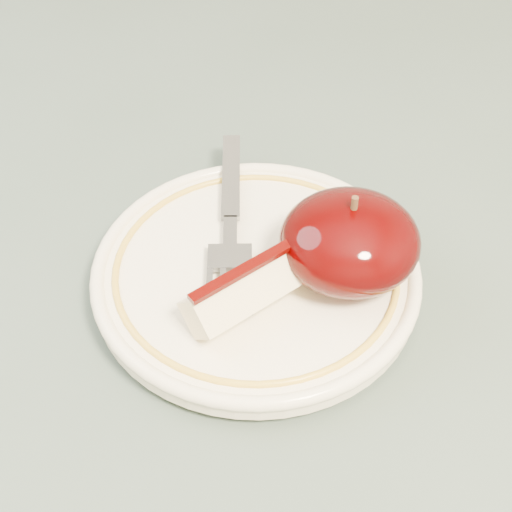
{
  "coord_description": "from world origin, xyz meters",
  "views": [
    {
      "loc": [
        0.09,
        -0.25,
        1.08
      ],
      "look_at": [
        0.09,
        0.05,
        0.78
      ],
      "focal_mm": 50.0,
      "sensor_mm": 36.0,
      "label": 1
    }
  ],
  "objects_px": {
    "apple_half": "(350,241)",
    "fork": "(230,220)",
    "plate": "(256,272)",
    "table": "(119,431)"
  },
  "relations": [
    {
      "from": "apple_half",
      "to": "fork",
      "type": "distance_m",
      "value": 0.08
    },
    {
      "from": "plate",
      "to": "fork",
      "type": "relative_size",
      "value": 1.21
    },
    {
      "from": "plate",
      "to": "apple_half",
      "type": "relative_size",
      "value": 2.44
    },
    {
      "from": "table",
      "to": "plate",
      "type": "xyz_separation_m",
      "value": [
        0.09,
        0.05,
        0.1
      ]
    },
    {
      "from": "plate",
      "to": "fork",
      "type": "xyz_separation_m",
      "value": [
        -0.02,
        0.04,
        0.01
      ]
    },
    {
      "from": "apple_half",
      "to": "fork",
      "type": "bearing_deg",
      "value": 149.16
    },
    {
      "from": "table",
      "to": "plate",
      "type": "height_order",
      "value": "plate"
    },
    {
      "from": "table",
      "to": "fork",
      "type": "height_order",
      "value": "fork"
    },
    {
      "from": "plate",
      "to": "fork",
      "type": "distance_m",
      "value": 0.04
    },
    {
      "from": "plate",
      "to": "apple_half",
      "type": "height_order",
      "value": "apple_half"
    }
  ]
}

